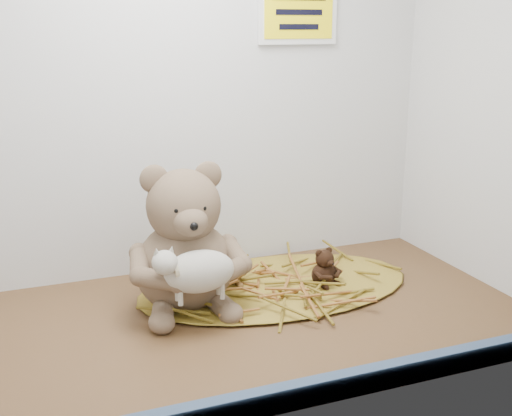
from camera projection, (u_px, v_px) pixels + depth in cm
name	position (u px, v px, depth cm)	size (l,w,h in cm)	color
alcove_shell	(190.00, 69.00, 111.71)	(120.40, 60.20, 90.40)	#453217
front_rail	(271.00, 400.00, 89.68)	(119.28, 2.20, 3.60)	#3A506F
straw_bed	(276.00, 285.00, 132.52)	(57.99, 33.67, 1.12)	olive
main_teddy	(184.00, 237.00, 120.32)	(22.67, 23.93, 28.12)	#776249
toy_lamb	(199.00, 271.00, 112.17)	(16.52, 10.08, 10.67)	#BAB3A7
mini_teddy_tan	(229.00, 264.00, 131.44)	(6.41, 6.76, 7.95)	brown
mini_teddy_brown	(324.00, 265.00, 131.14)	(6.26, 6.61, 7.77)	black
wall_sign	(298.00, 12.00, 137.66)	(16.00, 1.20, 11.00)	yellow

